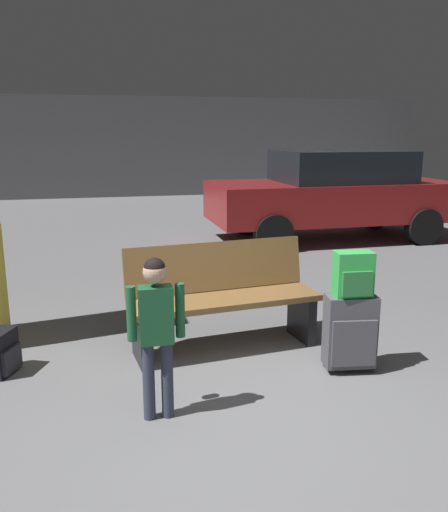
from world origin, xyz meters
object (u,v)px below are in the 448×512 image
object	(u,v)px
backpack_dark_floor	(1,353)
suitcase	(350,331)
bench	(222,297)
parked_car_near	(333,193)
child	(156,322)
backpack_bright	(353,275)

from	to	relation	value
backpack_dark_floor	suitcase	bearing A→B (deg)	-12.33
bench	parked_car_near	xyz separation A→B (m)	(2.93, 4.19, 0.36)
child	suitcase	bearing A→B (deg)	13.16
suitcase	parked_car_near	world-z (taller)	parked_car_near
backpack_bright	backpack_dark_floor	bearing A→B (deg)	167.66
bench	child	size ratio (longest dim) A/B	1.55
suitcase	backpack_bright	xyz separation A→B (m)	(0.00, -0.00, 0.45)
suitcase	backpack_bright	size ratio (longest dim) A/B	1.78
parked_car_near	bench	bearing A→B (deg)	-124.97
bench	backpack_dark_floor	world-z (taller)	bench
child	backpack_bright	bearing A→B (deg)	13.14
backpack_dark_floor	backpack_bright	bearing A→B (deg)	-12.34
bench	child	xyz separation A→B (m)	(-0.67, -1.04, 0.21)
suitcase	backpack_bright	distance (m)	0.45
parked_car_near	backpack_bright	bearing A→B (deg)	-113.18
backpack_bright	child	size ratio (longest dim) A/B	0.32
bench	child	world-z (taller)	child
backpack_dark_floor	parked_car_near	distance (m)	6.41
parked_car_near	child	bearing A→B (deg)	-124.55
backpack_bright	backpack_dark_floor	world-z (taller)	backpack_bright
suitcase	parked_car_near	distance (m)	5.34
parked_car_near	suitcase	bearing A→B (deg)	-113.19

